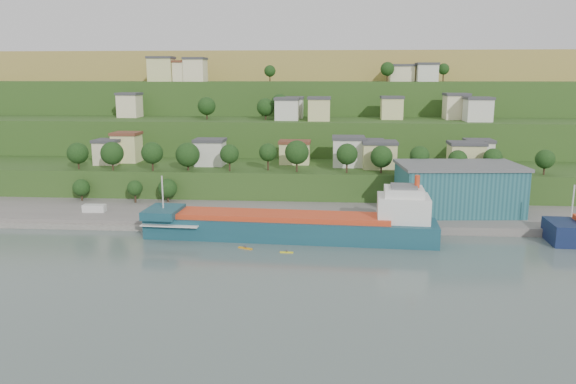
# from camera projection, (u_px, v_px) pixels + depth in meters

# --- Properties ---
(ground) EXTENTS (500.00, 500.00, 0.00)m
(ground) POSITION_uv_depth(u_px,v_px,m) (288.00, 251.00, 121.37)
(ground) COLOR #4C5D59
(ground) RESTS_ON ground
(quay) EXTENTS (220.00, 26.00, 4.00)m
(quay) POSITION_uv_depth(u_px,v_px,m) (372.00, 220.00, 147.20)
(quay) COLOR slate
(quay) RESTS_ON ground
(pebble_beach) EXTENTS (40.00, 18.00, 2.40)m
(pebble_beach) POSITION_uv_depth(u_px,v_px,m) (86.00, 221.00, 146.99)
(pebble_beach) COLOR slate
(pebble_beach) RESTS_ON ground
(hillside) EXTENTS (360.00, 211.07, 96.00)m
(hillside) POSITION_uv_depth(u_px,v_px,m) (313.00, 150.00, 286.07)
(hillside) COLOR #284719
(hillside) RESTS_ON ground
(cargo_ship_near) EXTENTS (67.75, 14.25, 17.29)m
(cargo_ship_near) POSITION_uv_depth(u_px,v_px,m) (299.00, 227.00, 130.17)
(cargo_ship_near) COLOR #143D4C
(cargo_ship_near) RESTS_ON ground
(warehouse) EXTENTS (32.56, 21.68, 12.80)m
(warehouse) POSITION_uv_depth(u_px,v_px,m) (458.00, 188.00, 146.74)
(warehouse) COLOR #1D4F57
(warehouse) RESTS_ON quay
(caravan) EXTENTS (5.89, 2.57, 2.72)m
(caravan) POSITION_uv_depth(u_px,v_px,m) (94.00, 210.00, 148.01)
(caravan) COLOR silver
(caravan) RESTS_ON pebble_beach
(dinghy) EXTENTS (4.06, 1.70, 0.80)m
(dinghy) POSITION_uv_depth(u_px,v_px,m) (126.00, 216.00, 145.18)
(dinghy) COLOR silver
(dinghy) RESTS_ON pebble_beach
(kayak_orange) EXTENTS (3.33, 1.83, 0.84)m
(kayak_orange) POSITION_uv_depth(u_px,v_px,m) (245.00, 248.00, 122.97)
(kayak_orange) COLOR orange
(kayak_orange) RESTS_ON ground
(kayak_yellow) EXTENTS (2.89, 0.53, 0.72)m
(kayak_yellow) POSITION_uv_depth(u_px,v_px,m) (287.00, 252.00, 120.15)
(kayak_yellow) COLOR yellow
(kayak_yellow) RESTS_ON ground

